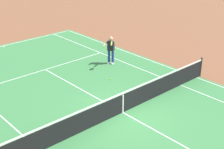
# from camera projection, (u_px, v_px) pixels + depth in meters

# --- Properties ---
(ground_plane) EXTENTS (60.00, 60.00, 0.00)m
(ground_plane) POSITION_uv_depth(u_px,v_px,m) (123.00, 112.00, 14.45)
(ground_plane) COLOR brown
(court_slab) EXTENTS (24.20, 11.40, 0.00)m
(court_slab) POSITION_uv_depth(u_px,v_px,m) (123.00, 112.00, 14.45)
(court_slab) COLOR #387A42
(court_slab) RESTS_ON ground_plane
(court_line_markings) EXTENTS (23.85, 11.05, 0.01)m
(court_line_markings) POSITION_uv_depth(u_px,v_px,m) (123.00, 112.00, 14.45)
(court_line_markings) COLOR white
(court_line_markings) RESTS_ON ground_plane
(tennis_net) EXTENTS (0.10, 11.70, 1.08)m
(tennis_net) POSITION_uv_depth(u_px,v_px,m) (123.00, 103.00, 14.25)
(tennis_net) COLOR #2D2D33
(tennis_net) RESTS_ON ground_plane
(tennis_player_near) EXTENTS (0.98, 0.88, 1.70)m
(tennis_player_near) POSITION_uv_depth(u_px,v_px,m) (111.00, 49.00, 19.27)
(tennis_player_near) COLOR navy
(tennis_player_near) RESTS_ON ground_plane
(tennis_ball) EXTENTS (0.07, 0.07, 0.07)m
(tennis_ball) POSITION_uv_depth(u_px,v_px,m) (111.00, 79.00, 17.54)
(tennis_ball) COLOR #CCE01E
(tennis_ball) RESTS_ON ground_plane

